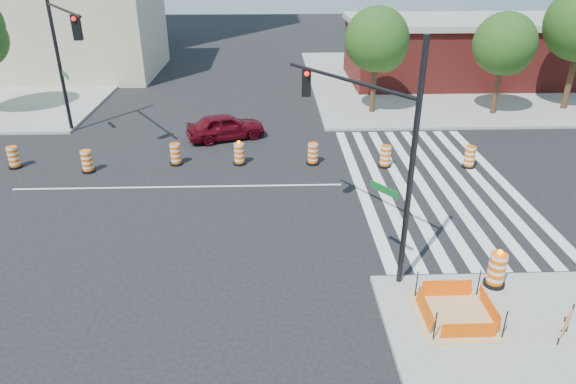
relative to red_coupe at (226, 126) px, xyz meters
name	(u,v)px	position (x,y,z in m)	size (l,w,h in m)	color
ground	(179,187)	(-1.60, -5.97, -0.70)	(120.00, 120.00, 0.00)	black
sidewalk_ne	(456,81)	(16.40, 12.03, -0.62)	(22.00, 22.00, 0.15)	gray
crosswalk_east	(431,183)	(9.35, -5.97, -0.69)	(6.75, 13.50, 0.01)	silver
lane_centerline	(179,187)	(-1.60, -5.97, -0.69)	(14.00, 0.12, 0.01)	silver
excavation_pit	(456,315)	(7.40, -14.97, -0.47)	(2.20, 2.20, 0.90)	tan
brick_storefront	(460,50)	(16.40, 12.03, 1.62)	(16.50, 8.50, 4.60)	maroon
beige_midrise	(60,7)	(-13.60, 16.03, 4.30)	(14.00, 10.00, 10.00)	#B9AE8D
red_coupe	(226,126)	(0.00, 0.00, 0.00)	(1.64, 4.09, 1.39)	#4F0610
signal_pole_se	(373,133)	(5.35, -12.00, 3.77)	(3.25, 4.58, 7.26)	black
signal_pole_nw	(62,40)	(-7.74, 0.09, 4.48)	(3.52, 5.51, 8.46)	black
pit_drum	(496,271)	(9.02, -13.55, -0.03)	(0.63, 0.63, 1.24)	black
barricade	(566,323)	(9.88, -15.89, -0.05)	(0.57, 0.56, 0.90)	#FF6005
tree_north_c	(377,43)	(8.61, 4.23, 3.53)	(3.70, 3.70, 6.30)	#382314
tree_north_d	(504,47)	(15.87, 3.66, 3.35)	(3.55, 3.54, 6.02)	#382314
median_drum_1	(14,158)	(-9.50, -3.57, -0.22)	(0.60, 0.60, 1.02)	black
median_drum_2	(87,162)	(-5.96, -4.18, -0.22)	(0.60, 0.60, 1.02)	black
median_drum_3	(176,155)	(-2.09, -3.44, -0.22)	(0.60, 0.60, 1.02)	black
median_drum_4	(239,154)	(0.89, -3.51, -0.21)	(0.60, 0.60, 1.18)	black
median_drum_5	(313,154)	(4.35, -3.61, -0.22)	(0.60, 0.60, 1.02)	black
median_drum_6	(385,157)	(7.68, -4.05, -0.22)	(0.60, 0.60, 1.02)	black
median_drum_7	(470,158)	(11.56, -4.27, -0.22)	(0.60, 0.60, 1.02)	black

